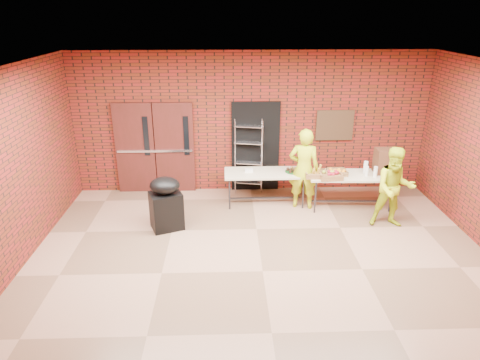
% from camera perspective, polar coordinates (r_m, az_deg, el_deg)
% --- Properties ---
extents(room, '(8.08, 7.08, 3.28)m').
position_cam_1_polar(room, '(6.44, 3.33, -0.15)').
color(room, brown).
rests_on(room, ground).
extents(double_doors, '(1.78, 0.12, 2.10)m').
position_cam_1_polar(double_doors, '(9.97, -11.25, 4.19)').
color(double_doors, '#4A1815').
rests_on(double_doors, room).
extents(dark_doorway, '(1.10, 0.06, 2.10)m').
position_cam_1_polar(dark_doorway, '(9.88, 2.06, 4.42)').
color(dark_doorway, black).
rests_on(dark_doorway, room).
extents(bronze_plaque, '(0.85, 0.04, 0.70)m').
position_cam_1_polar(bronze_plaque, '(10.02, 12.51, 7.14)').
color(bronze_plaque, '#402B19').
rests_on(bronze_plaque, room).
extents(wire_rack, '(0.66, 0.33, 1.72)m').
position_cam_1_polar(wire_rack, '(9.79, 1.13, 3.11)').
color(wire_rack, silver).
rests_on(wire_rack, room).
extents(table_left, '(1.78, 0.75, 0.73)m').
position_cam_1_polar(table_left, '(9.27, 3.43, 0.70)').
color(table_left, beige).
rests_on(table_left, room).
extents(table_right, '(1.83, 0.82, 0.74)m').
position_cam_1_polar(table_right, '(9.40, 14.56, 0.36)').
color(table_right, beige).
rests_on(table_right, room).
extents(basket_bananas, '(0.46, 0.36, 0.14)m').
position_cam_1_polar(basket_bananas, '(9.09, 10.06, 0.84)').
color(basket_bananas, '#97693D').
rests_on(basket_bananas, table_right).
extents(basket_oranges, '(0.41, 0.32, 0.13)m').
position_cam_1_polar(basket_oranges, '(9.29, 12.81, 1.05)').
color(basket_oranges, '#97693D').
rests_on(basket_oranges, table_right).
extents(basket_apples, '(0.46, 0.36, 0.14)m').
position_cam_1_polar(basket_apples, '(9.06, 12.00, 0.63)').
color(basket_apples, '#97693D').
rests_on(basket_apples, table_right).
extents(muffin_tray, '(0.37, 0.37, 0.09)m').
position_cam_1_polar(muffin_tray, '(9.31, 7.17, 1.33)').
color(muffin_tray, '#144D1B').
rests_on(muffin_tray, table_left).
extents(napkin_box, '(0.18, 0.12, 0.06)m').
position_cam_1_polar(napkin_box, '(9.25, 1.20, 1.28)').
color(napkin_box, white).
rests_on(napkin_box, table_left).
extents(coffee_dispenser, '(0.40, 0.36, 0.53)m').
position_cam_1_polar(coffee_dispenser, '(9.60, 18.73, 2.42)').
color(coffee_dispenser, '#4F2D1B').
rests_on(coffee_dispenser, table_right).
extents(cup_stack_front, '(0.07, 0.07, 0.22)m').
position_cam_1_polar(cup_stack_front, '(9.34, 16.54, 1.14)').
color(cup_stack_front, white).
rests_on(cup_stack_front, table_right).
extents(cup_stack_mid, '(0.08, 0.08, 0.23)m').
position_cam_1_polar(cup_stack_mid, '(9.33, 17.61, 1.04)').
color(cup_stack_mid, white).
rests_on(cup_stack_mid, table_right).
extents(cup_stack_back, '(0.09, 0.09, 0.27)m').
position_cam_1_polar(cup_stack_back, '(9.49, 16.40, 1.64)').
color(cup_stack_back, white).
rests_on(cup_stack_back, table_right).
extents(covered_grill, '(0.72, 0.66, 1.06)m').
position_cam_1_polar(covered_grill, '(8.36, -9.85, -3.07)').
color(covered_grill, black).
rests_on(covered_grill, room).
extents(volunteer_woman, '(0.72, 0.56, 1.75)m').
position_cam_1_polar(volunteer_woman, '(9.10, 8.49, 1.47)').
color(volunteer_woman, '#B9CE16').
rests_on(volunteer_woman, room).
extents(volunteer_man, '(0.85, 0.70, 1.61)m').
position_cam_1_polar(volunteer_man, '(8.74, 19.88, -1.00)').
color(volunteer_man, '#B9CE16').
rests_on(volunteer_man, room).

